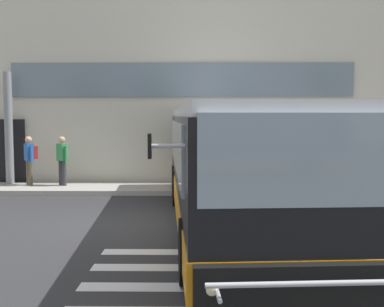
# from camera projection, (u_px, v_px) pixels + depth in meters

# --- Properties ---
(ground_plane) EXTENTS (80.00, 90.00, 0.02)m
(ground_plane) POSITION_uv_depth(u_px,v_px,m) (132.00, 223.00, 11.16)
(ground_plane) COLOR #2B2B2D
(ground_plane) RESTS_ON ground
(bay_paint_stripes) EXTENTS (4.40, 3.96, 0.01)m
(bay_paint_stripes) POSITION_uv_depth(u_px,v_px,m) (228.00, 287.00, 6.95)
(bay_paint_stripes) COLOR silver
(bay_paint_stripes) RESTS_ON ground
(terminal_building) EXTENTS (19.93, 13.80, 8.17)m
(terminal_building) POSITION_uv_depth(u_px,v_px,m) (150.00, 83.00, 22.37)
(terminal_building) COLOR beige
(terminal_building) RESTS_ON ground
(boarding_curb) EXTENTS (22.13, 2.00, 0.15)m
(boarding_curb) POSITION_uv_depth(u_px,v_px,m) (151.00, 189.00, 15.94)
(boarding_curb) COLOR #9E9B93
(boarding_curb) RESTS_ON ground
(entry_support_column) EXTENTS (0.28, 0.28, 3.89)m
(entry_support_column) POSITION_uv_depth(u_px,v_px,m) (9.00, 128.00, 16.44)
(entry_support_column) COLOR slate
(entry_support_column) RESTS_ON boarding_curb
(bus_main_foreground) EXTENTS (3.35, 11.87, 2.70)m
(bus_main_foreground) POSITION_uv_depth(u_px,v_px,m) (232.00, 168.00, 10.82)
(bus_main_foreground) COLOR black
(bus_main_foreground) RESTS_ON ground
(passenger_near_column) EXTENTS (0.50, 0.52, 1.68)m
(passenger_near_column) POSITION_uv_depth(u_px,v_px,m) (30.00, 157.00, 16.19)
(passenger_near_column) COLOR #4C4233
(passenger_near_column) RESTS_ON boarding_curb
(passenger_by_doorway) EXTENTS (0.46, 0.43, 1.68)m
(passenger_by_doorway) POSITION_uv_depth(u_px,v_px,m) (62.00, 158.00, 16.12)
(passenger_by_doorway) COLOR #2D2D33
(passenger_by_doorway) RESTS_ON boarding_curb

